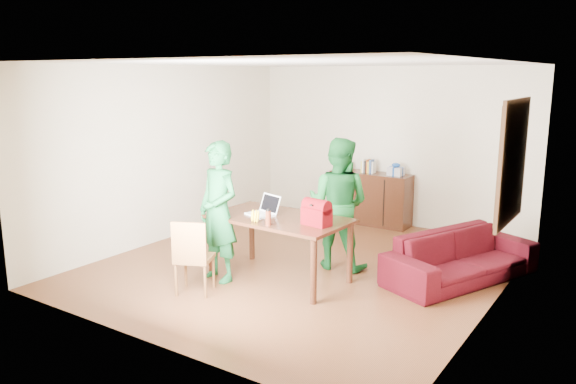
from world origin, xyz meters
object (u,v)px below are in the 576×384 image
Objects in this scene: table at (279,225)px; chair at (195,271)px; laptop at (260,212)px; sofa at (461,257)px; red_bag at (317,215)px; bottle at (268,217)px; person_near at (219,212)px; person_far at (338,204)px.

chair reaches higher than table.
laptop is 2.60m from sofa.
sofa is at bearing 54.03° from red_bag.
person_near is at bearing -179.26° from bottle.
person_near is at bearing -144.06° from table.
table is 1.19m from chair.
table is 1.01× the size of person_near.
chair is at bearing 154.55° from sofa.
table is 1.01× the size of person_far.
person_far is 1.70m from sofa.
person_far is 4.28× the size of laptop.
person_near is at bearing 146.69° from sofa.
person_far is 8.76× the size of bottle.
bottle is at bearing 156.13° from sofa.
bottle is (0.12, -0.41, 0.21)m from table.
red_bag reaches higher than sofa.
sofa is at bearing 42.35° from bottle.
person_near is 1.60m from person_far.
laptop is 0.84m from red_bag.
bottle is at bearing 70.51° from person_far.
person_near reaches higher than table.
person_near is 1.01× the size of person_far.
chair is 3.33m from sofa.
person_far is 5.23× the size of red_bag.
red_bag reaches higher than chair.
person_near is 1.27m from red_bag.
sofa is at bearing 35.20° from table.
person_near is (-0.63, -0.42, 0.17)m from table.
sofa is (2.18, 1.30, -0.56)m from laptop.
table is at bearing 33.50° from chair.
red_bag reaches higher than table.
person_far reaches higher than red_bag.
bottle reaches higher than chair.
laptop reaches higher than bottle.
table is at bearing 146.51° from sofa.
chair is 0.52× the size of person_far.
table is 0.63m from red_bag.
red_bag is (1.17, 0.86, 0.68)m from chair.
chair is 0.81m from person_near.
red_bag is (1.22, 0.34, 0.06)m from person_near.
laptop is at bearing -171.22° from red_bag.
table is at bearing 57.30° from person_far.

